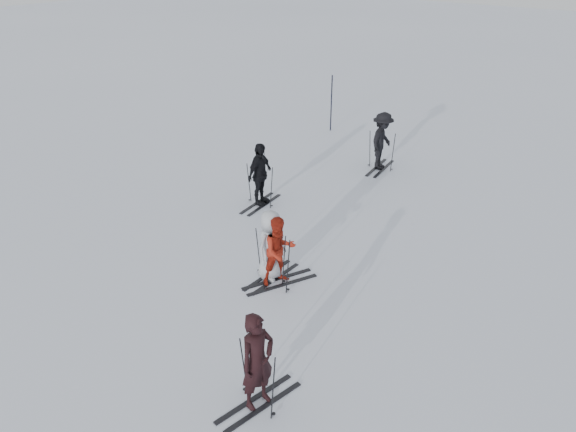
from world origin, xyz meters
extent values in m
plane|color=silver|center=(0.00, 0.00, 0.00)|extent=(120.00, 120.00, 0.00)
imported|color=black|center=(2.82, -3.34, 0.90)|extent=(0.52, 0.71, 1.79)
imported|color=#9D2011|center=(0.74, -0.24, 0.82)|extent=(0.88, 0.97, 1.63)
imported|color=#ADB2B7|center=(0.45, -0.19, 0.84)|extent=(0.54, 0.83, 1.69)
imported|color=black|center=(-2.38, 2.67, 0.93)|extent=(0.60, 1.15, 1.87)
imported|color=black|center=(-1.06, 7.40, 0.97)|extent=(0.91, 1.35, 1.93)
cylinder|color=black|center=(-4.81, 9.84, 1.13)|extent=(0.07, 0.07, 2.26)
camera|label=1|loc=(7.66, -8.61, 7.13)|focal=35.00mm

